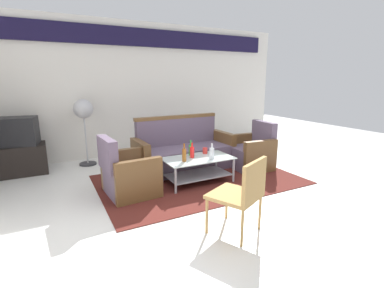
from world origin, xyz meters
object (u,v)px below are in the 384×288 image
Objects in this scene: armchair_left at (128,175)px; cup at (205,151)px; couch at (184,153)px; bottle_red at (192,152)px; armchair_right at (251,153)px; pedestal_fan at (84,113)px; bottle_brown at (184,155)px; bottle_green at (191,150)px; television at (17,131)px; bottle_clear at (212,153)px; wicker_chair at (242,191)px; coffee_table at (198,166)px.

armchair_left reaches higher than cup.
couch is 0.71m from bottle_red.
pedestal_fan is (-2.68, 1.63, 0.73)m from armchair_right.
bottle_brown is 0.35m from bottle_green.
cup is at bearing 0.81° from bottle_green.
cup is 0.15× the size of television.
bottle_clear is at bearing 112.40° from armchair_right.
wicker_chair reaches higher than cup.
bottle_brown is at bearing -133.85° from bottle_green.
bottle_green is (0.24, 0.25, -0.01)m from bottle_brown.
armchair_left is 0.67× the size of pedestal_fan.
pedestal_fan reaches higher than bottle_green.
wicker_chair is (1.10, -3.42, -0.52)m from pedestal_fan.
cup is 0.08× the size of pedestal_fan.
bottle_red is (1.04, 0.01, 0.21)m from armchair_left.
armchair_left is 1.06m from bottle_red.
bottle_red is at bearing 85.98° from armchair_left.
coffee_table is 3.14m from television.
bottle_green is (1.07, 0.12, 0.22)m from armchair_left.
bottle_brown is 1.15× the size of bottle_red.
couch is at bearing 94.34° from bottle_clear.
couch is 7.53× the size of bottle_red.
armchair_left is 1.81m from wicker_chair.
couch reaches higher than wicker_chair.
armchair_right is 3.43× the size of bottle_clear.
armchair_left is at bearing -173.45° from bottle_green.
armchair_right is at bearing -31.26° from pedestal_fan.
cup is 0.12× the size of wicker_chair.
bottle_brown reaches higher than cup.
armchair_right is 1.57m from bottle_brown.
armchair_right is 1.35m from bottle_red.
bottle_green is at bearing -50.05° from pedestal_fan.
armchair_left is 2.29m from television.
bottle_green is at bearing 156.93° from television.
television is (-2.62, 1.08, 0.44)m from couch.
coffee_table is (-1.24, -0.22, -0.02)m from armchair_right.
bottle_brown is 0.24m from bottle_red.
wicker_chair is at bearing -99.10° from bottle_red.
bottle_clear is 0.34m from cup.
coffee_table is 3.95× the size of bottle_brown.
bottle_green reaches higher than bottle_clear.
television is (-2.76, 1.62, 0.30)m from cup.
pedestal_fan reaches higher than television.
bottle_green is at bearing 102.54° from coffee_table.
armchair_left reaches higher than bottle_red.
wicker_chair is at bearing -72.15° from pedestal_fan.
pedestal_fan is (-1.16, 1.92, 0.50)m from bottle_brown.
armchair_right reaches higher than bottle_clear.
television is (-2.49, 1.62, 0.25)m from bottle_green.
television is at bearing 140.23° from bottle_brown.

